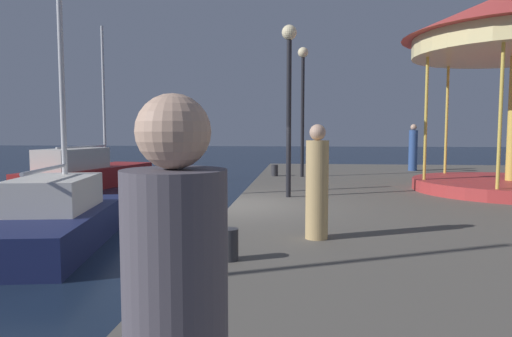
{
  "coord_description": "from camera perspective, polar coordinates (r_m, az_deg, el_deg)",
  "views": [
    {
      "loc": [
        1.52,
        -9.96,
        2.43
      ],
      "look_at": [
        0.02,
        5.2,
        1.16
      ],
      "focal_mm": 32.46,
      "sensor_mm": 36.0,
      "label": 1
    }
  ],
  "objects": [
    {
      "name": "bollard_south",
      "position": [
        5.88,
        -3.37,
        -9.32
      ],
      "size": [
        0.24,
        0.24,
        0.4
      ],
      "primitive_type": "cylinder",
      "color": "#2D2D33",
      "rests_on": "quay_dock"
    },
    {
      "name": "ground_plane",
      "position": [
        10.36,
        -3.0,
        -8.81
      ],
      "size": [
        120.0,
        120.0,
        0.0
      ],
      "primitive_type": "plane",
      "color": "#162338"
    },
    {
      "name": "lamp_post_mid_promenade",
      "position": [
        16.29,
        5.78,
        9.7
      ],
      "size": [
        0.36,
        0.36,
        4.47
      ],
      "color": "black",
      "rests_on": "quay_dock"
    },
    {
      "name": "sailboat_navy",
      "position": [
        10.71,
        -23.77,
        -5.76
      ],
      "size": [
        2.88,
        5.29,
        5.81
      ],
      "color": "#19214C",
      "rests_on": "ground"
    },
    {
      "name": "lamp_post_near_edge",
      "position": [
        11.28,
        4.09,
        10.87
      ],
      "size": [
        0.36,
        0.36,
        4.12
      ],
      "color": "black",
      "rests_on": "quay_dock"
    },
    {
      "name": "person_near_carousel",
      "position": [
        19.64,
        18.79,
        2.3
      ],
      "size": [
        0.34,
        0.34,
        1.87
      ],
      "color": "#2D4C8C",
      "rests_on": "quay_dock"
    },
    {
      "name": "person_mid_promenade",
      "position": [
        6.97,
        7.53,
        -2.1
      ],
      "size": [
        0.34,
        0.34,
        1.72
      ],
      "color": "tan",
      "rests_on": "quay_dock"
    },
    {
      "name": "bollard_center",
      "position": [
        16.47,
        2.31,
        -0.24
      ],
      "size": [
        0.24,
        0.24,
        0.4
      ],
      "primitive_type": "cylinder",
      "color": "#2D2D33",
      "rests_on": "quay_dock"
    },
    {
      "name": "sailboat_red",
      "position": [
        20.71,
        -20.11,
        -0.49
      ],
      "size": [
        3.15,
        7.34,
        6.98
      ],
      "color": "maroon",
      "rests_on": "ground"
    }
  ]
}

